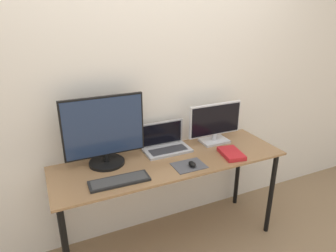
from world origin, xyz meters
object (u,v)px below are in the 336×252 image
(monitor_right, at_px, (215,123))
(keyboard, at_px, (119,181))
(book, at_px, (231,153))
(monitor_left, at_px, (104,132))
(mouse, at_px, (192,164))
(laptop, at_px, (165,143))

(monitor_right, xyz_separation_m, keyboard, (-0.91, -0.28, -0.16))
(monitor_right, relative_size, keyboard, 1.19)
(keyboard, distance_m, book, 0.89)
(monitor_left, relative_size, keyboard, 1.44)
(monitor_left, bearing_deg, monitor_right, 0.00)
(monitor_left, height_order, monitor_right, monitor_left)
(monitor_right, distance_m, keyboard, 0.97)
(keyboard, relative_size, mouse, 5.43)
(laptop, distance_m, keyboard, 0.57)
(monitor_right, xyz_separation_m, mouse, (-0.38, -0.31, -0.15))
(laptop, height_order, keyboard, laptop)
(book, bearing_deg, laptop, 143.23)
(monitor_left, bearing_deg, keyboard, -87.43)
(monitor_left, xyz_separation_m, laptop, (0.49, 0.04, -0.19))
(mouse, xyz_separation_m, book, (0.36, 0.03, -0.01))
(monitor_left, relative_size, laptop, 1.58)
(mouse, height_order, book, mouse)
(mouse, bearing_deg, keyboard, 177.52)
(monitor_left, xyz_separation_m, keyboard, (0.01, -0.28, -0.24))
(laptop, bearing_deg, monitor_left, -175.27)
(mouse, relative_size, book, 0.30)
(keyboard, bearing_deg, monitor_left, 92.57)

